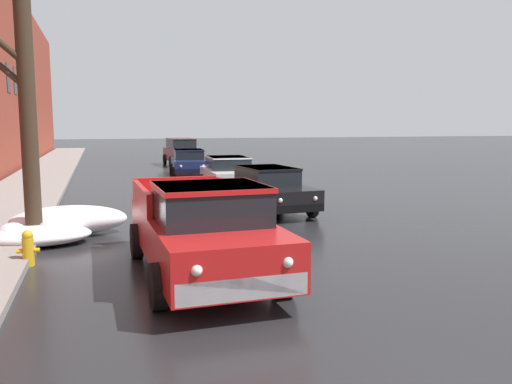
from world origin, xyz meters
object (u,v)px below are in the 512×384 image
at_px(bare_tree_second_along_sidewalk, 23,82).
at_px(sedan_darkblue_parked_far_down_block, 189,162).
at_px(sedan_white_parked_kerbside_mid, 228,173).
at_px(fire_hydrant, 28,248).
at_px(pickup_truck_red_approaching_near_lane, 202,229).
at_px(sedan_black_parked_kerbside_close, 268,188).
at_px(suv_maroon_queued_behind_truck, 181,151).

bearing_deg(bare_tree_second_along_sidewalk, sedan_darkblue_parked_far_down_block, 67.36).
height_order(sedan_white_parked_kerbside_mid, fire_hydrant, sedan_white_parked_kerbside_mid).
bearing_deg(sedan_darkblue_parked_far_down_block, fire_hydrant, -109.54).
distance_m(pickup_truck_red_approaching_near_lane, fire_hydrant, 3.60).
relative_size(bare_tree_second_along_sidewalk, sedan_white_parked_kerbside_mid, 1.66).
relative_size(sedan_black_parked_kerbside_close, suv_maroon_queued_behind_truck, 1.00).
relative_size(sedan_darkblue_parked_far_down_block, suv_maroon_queued_behind_truck, 0.94).
relative_size(sedan_white_parked_kerbside_mid, suv_maroon_queued_behind_truck, 0.98).
distance_m(sedan_black_parked_kerbside_close, suv_maroon_queued_behind_truck, 19.71).
xyz_separation_m(bare_tree_second_along_sidewalk, suv_maroon_queued_behind_truck, (6.93, 22.28, -2.71)).
xyz_separation_m(sedan_white_parked_kerbside_mid, sedan_darkblue_parked_far_down_block, (-0.51, 6.80, -0.00)).
distance_m(sedan_darkblue_parked_far_down_block, fire_hydrant, 18.04).
distance_m(sedan_darkblue_parked_far_down_block, suv_maroon_queued_behind_truck, 7.42).
bearing_deg(fire_hydrant, sedan_white_parked_kerbside_mid, 57.31).
relative_size(sedan_white_parked_kerbside_mid, sedan_darkblue_parked_far_down_block, 1.04).
height_order(sedan_white_parked_kerbside_mid, sedan_darkblue_parked_far_down_block, same).
xyz_separation_m(pickup_truck_red_approaching_near_lane, fire_hydrant, (-3.13, 1.70, -0.53)).
bearing_deg(sedan_black_parked_kerbside_close, suv_maroon_queued_behind_truck, 89.26).
distance_m(sedan_white_parked_kerbside_mid, sedan_darkblue_parked_far_down_block, 6.82).
xyz_separation_m(sedan_black_parked_kerbside_close, sedan_white_parked_kerbside_mid, (0.06, 5.53, 0.00)).
xyz_separation_m(bare_tree_second_along_sidewalk, sedan_darkblue_parked_far_down_block, (6.22, 14.90, -2.94)).
distance_m(bare_tree_second_along_sidewalk, pickup_truck_red_approaching_near_lane, 5.77).
height_order(sedan_darkblue_parked_far_down_block, fire_hydrant, sedan_darkblue_parked_far_down_block).
distance_m(pickup_truck_red_approaching_near_lane, sedan_darkblue_parked_far_down_block, 18.93).
bearing_deg(sedan_darkblue_parked_far_down_block, pickup_truck_red_approaching_near_lane, -98.82).
xyz_separation_m(bare_tree_second_along_sidewalk, pickup_truck_red_approaching_near_lane, (3.31, -3.80, -2.81)).
bearing_deg(fire_hydrant, suv_maroon_queued_behind_truck, 74.54).
relative_size(bare_tree_second_along_sidewalk, sedan_darkblue_parked_far_down_block, 1.73).
bearing_deg(sedan_white_parked_kerbside_mid, sedan_black_parked_kerbside_close, -90.59).
distance_m(sedan_white_parked_kerbside_mid, suv_maroon_queued_behind_truck, 14.18).
height_order(pickup_truck_red_approaching_near_lane, sedan_darkblue_parked_far_down_block, pickup_truck_red_approaching_near_lane).
height_order(pickup_truck_red_approaching_near_lane, fire_hydrant, pickup_truck_red_approaching_near_lane).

